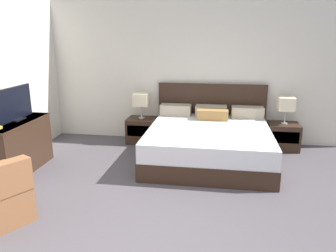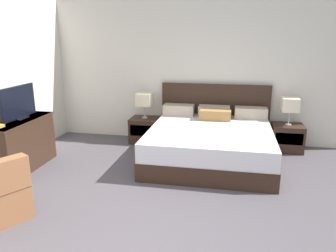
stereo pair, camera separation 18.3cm
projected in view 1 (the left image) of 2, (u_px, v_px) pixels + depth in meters
name	position (u px, v px, depth m)	size (l,w,h in m)	color
wall_back	(184.00, 72.00, 6.35)	(6.45, 0.06, 2.71)	silver
bed	(209.00, 141.00, 5.52)	(2.06, 2.12, 1.15)	#332116
nightstand_left	(142.00, 130.00, 6.44)	(0.55, 0.48, 0.48)	#332116
nightstand_right	(283.00, 136.00, 6.04)	(0.55, 0.48, 0.48)	#332116
table_lamp_left	(141.00, 100.00, 6.28)	(0.29, 0.29, 0.49)	#B7B7BC
table_lamp_right	(286.00, 104.00, 5.88)	(0.29, 0.29, 0.49)	#B7B7BC
dresser	(16.00, 146.00, 5.00)	(0.53, 1.25, 0.79)	#332116
tv	(14.00, 104.00, 4.92)	(0.18, 0.83, 0.51)	black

